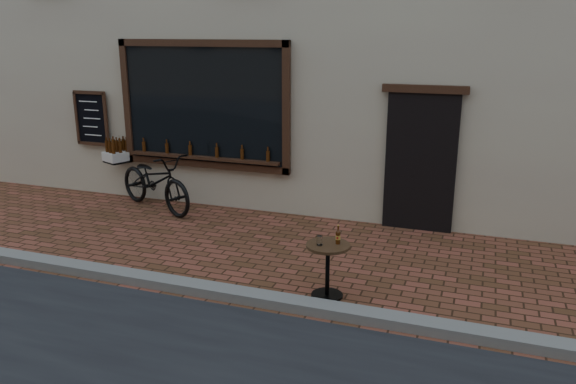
% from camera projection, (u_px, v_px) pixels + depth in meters
% --- Properties ---
extents(ground, '(90.00, 90.00, 0.00)m').
position_uv_depth(ground, '(216.00, 304.00, 6.64)').
color(ground, '#512E1A').
rests_on(ground, ground).
extents(kerb, '(90.00, 0.25, 0.12)m').
position_uv_depth(kerb, '(223.00, 292.00, 6.81)').
color(kerb, slate).
rests_on(kerb, ground).
extents(cargo_bicycle, '(2.38, 1.53, 1.13)m').
position_uv_depth(cargo_bicycle, '(154.00, 180.00, 10.05)').
color(cargo_bicycle, black).
rests_on(cargo_bicycle, ground).
extents(bistro_table, '(0.53, 0.53, 0.91)m').
position_uv_depth(bistro_table, '(328.00, 259.00, 6.70)').
color(bistro_table, black).
rests_on(bistro_table, ground).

